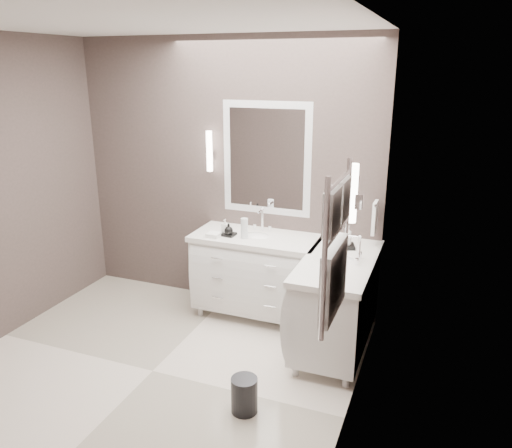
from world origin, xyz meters
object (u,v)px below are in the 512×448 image
at_px(vanity_back, 257,270).
at_px(towel_ladder, 335,255).
at_px(waste_bin, 244,395).
at_px(vanity_right, 337,298).

relative_size(vanity_back, towel_ladder, 1.38).
bearing_deg(towel_ladder, waste_bin, 161.93).
relative_size(vanity_right, waste_bin, 4.55).
height_order(towel_ladder, waste_bin, towel_ladder).
distance_m(vanity_right, waste_bin, 1.22).
bearing_deg(towel_ladder, vanity_right, 99.84).
height_order(vanity_back, vanity_right, same).
distance_m(vanity_back, towel_ladder, 2.16).
xyz_separation_m(vanity_right, towel_ladder, (0.23, -1.30, 0.91)).
xyz_separation_m(vanity_back, waste_bin, (0.45, -1.41, -0.35)).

